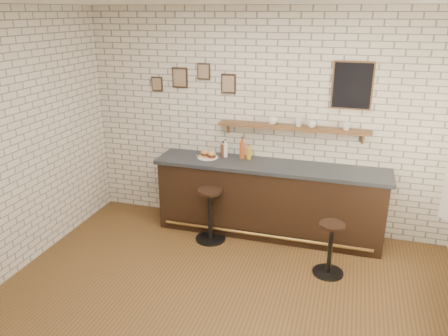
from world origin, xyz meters
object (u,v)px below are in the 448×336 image
(bar_stool_right, at_px, (330,247))
(shelf_cup_c, at_px, (312,124))
(condiment_bottle_yellow, at_px, (249,153))
(bar_counter, at_px, (269,199))
(shelf_cup_a, at_px, (272,121))
(ciabatta_sandwich, at_px, (208,154))
(bitters_bottle_brown, at_px, (223,150))
(bitters_bottle_amber, at_px, (242,150))
(shelf_cup_d, at_px, (346,126))
(sandwich_plate, at_px, (208,157))
(shelf_cup_b, at_px, (299,123))
(bitters_bottle_white, at_px, (225,150))
(bar_stool_left, at_px, (210,213))

(bar_stool_right, relative_size, shelf_cup_c, 5.71)
(condiment_bottle_yellow, bearing_deg, bar_counter, -23.12)
(shelf_cup_a, relative_size, shelf_cup_c, 1.08)
(ciabatta_sandwich, bearing_deg, bitters_bottle_brown, 32.26)
(bitters_bottle_amber, bearing_deg, bar_counter, -18.40)
(bar_stool_right, bearing_deg, ciabatta_sandwich, 155.15)
(bitters_bottle_amber, height_order, shelf_cup_d, shelf_cup_d)
(sandwich_plate, distance_m, bar_stool_right, 2.05)
(shelf_cup_b, distance_m, shelf_cup_d, 0.60)
(condiment_bottle_yellow, xyz_separation_m, bar_stool_right, (1.21, -0.92, -0.75))
(bar_counter, height_order, bitters_bottle_brown, bitters_bottle_brown)
(condiment_bottle_yellow, relative_size, shelf_cup_b, 1.94)
(sandwich_plate, height_order, shelf_cup_c, shelf_cup_c)
(bar_counter, distance_m, shelf_cup_a, 1.06)
(bitters_bottle_white, relative_size, bar_stool_left, 0.34)
(ciabatta_sandwich, relative_size, shelf_cup_c, 2.24)
(bitters_bottle_white, bearing_deg, bitters_bottle_brown, -180.00)
(bitters_bottle_brown, height_order, bar_stool_right, bitters_bottle_brown)
(sandwich_plate, relative_size, condiment_bottle_yellow, 1.35)
(bitters_bottle_amber, relative_size, shelf_cup_a, 2.48)
(shelf_cup_b, bearing_deg, sandwich_plate, 145.01)
(bitters_bottle_brown, relative_size, bar_stool_left, 0.31)
(bitters_bottle_brown, height_order, bitters_bottle_amber, bitters_bottle_amber)
(shelf_cup_a, distance_m, shelf_cup_d, 0.95)
(condiment_bottle_yellow, height_order, shelf_cup_d, shelf_cup_d)
(ciabatta_sandwich, distance_m, shelf_cup_b, 1.30)
(ciabatta_sandwich, xyz_separation_m, condiment_bottle_yellow, (0.54, 0.11, 0.03))
(bar_stool_left, bearing_deg, condiment_bottle_yellow, 55.76)
(bar_stool_left, xyz_separation_m, shelf_cup_c, (1.19, 0.61, 1.15))
(bar_stool_right, height_order, shelf_cup_b, shelf_cup_b)
(shelf_cup_c, bearing_deg, bar_stool_left, 127.92)
(bar_counter, xyz_separation_m, bitters_bottle_brown, (-0.69, 0.14, 0.59))
(bitters_bottle_brown, relative_size, bitters_bottle_white, 0.89)
(bitters_bottle_amber, xyz_separation_m, shelf_cup_d, (1.34, 0.06, 0.41))
(bitters_bottle_brown, distance_m, bitters_bottle_white, 0.03)
(sandwich_plate, height_order, bitters_bottle_brown, bitters_bottle_brown)
(sandwich_plate, xyz_separation_m, bitters_bottle_white, (0.22, 0.11, 0.10))
(bitters_bottle_brown, bearing_deg, shelf_cup_c, 2.92)
(shelf_cup_c, bearing_deg, bar_counter, 123.10)
(ciabatta_sandwich, height_order, shelf_cup_b, shelf_cup_b)
(shelf_cup_a, bearing_deg, ciabatta_sandwich, 160.26)
(condiment_bottle_yellow, xyz_separation_m, shelf_cup_a, (0.30, 0.06, 0.45))
(sandwich_plate, xyz_separation_m, shelf_cup_a, (0.85, 0.17, 0.53))
(bitters_bottle_brown, xyz_separation_m, shelf_cup_c, (1.18, 0.06, 0.44))
(ciabatta_sandwich, height_order, shelf_cup_c, shelf_cup_c)
(shelf_cup_a, bearing_deg, bitters_bottle_white, 154.13)
(bar_counter, bearing_deg, shelf_cup_b, 32.39)
(bitters_bottle_brown, distance_m, shelf_cup_c, 1.26)
(sandwich_plate, height_order, bitters_bottle_white, bitters_bottle_white)
(bar_counter, bearing_deg, bar_stool_right, -41.66)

